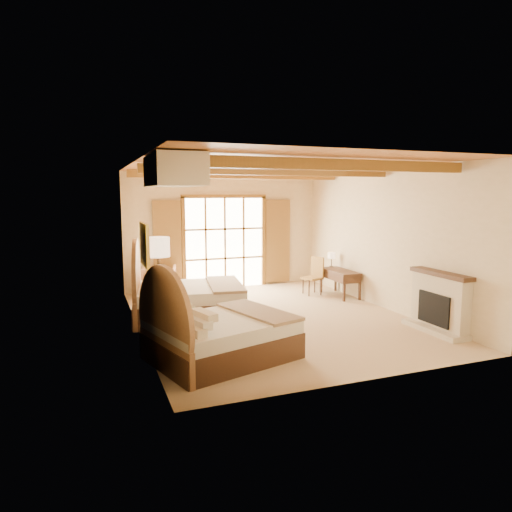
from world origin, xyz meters
name	(u,v)px	position (x,y,z in m)	size (l,w,h in m)	color
floor	(272,318)	(0.00, 0.00, 0.00)	(7.00, 7.00, 0.00)	tan
wall_back	(224,231)	(0.00, 3.50, 1.60)	(5.50, 5.50, 0.00)	beige
wall_left	(137,249)	(-2.75, 0.00, 1.60)	(7.00, 7.00, 0.00)	beige
wall_right	(383,239)	(2.75, 0.00, 1.60)	(7.00, 7.00, 0.00)	beige
ceiling	(273,165)	(0.00, 0.00, 3.20)	(7.00, 7.00, 0.00)	#B76F3A
ceiling_beams	(273,171)	(0.00, 0.00, 3.08)	(5.39, 4.60, 0.18)	#8E5C1F
french_doors	(225,243)	(0.00, 3.44, 1.25)	(3.95, 0.08, 2.60)	white
fireplace	(439,305)	(2.60, -2.00, 0.51)	(0.46, 1.40, 1.16)	beige
painting	(145,245)	(-2.70, -0.75, 1.75)	(0.06, 0.95, 0.75)	gold
canopy_valance	(174,171)	(-2.40, -2.00, 2.95)	(0.70, 1.40, 0.45)	beige
bed_near	(213,334)	(-1.83, -1.92, 0.42)	(2.55, 2.13, 1.40)	#462D1C
bed_far	(181,297)	(-1.81, 0.66, 0.45)	(2.53, 2.05, 1.49)	#462D1C
nightstand	(163,333)	(-2.50, -1.16, 0.28)	(0.47, 0.47, 0.56)	#462D1C
floor_lamp	(158,254)	(-2.50, -0.90, 1.60)	(0.40, 0.40, 1.89)	#38281B
armchair	(159,281)	(-1.91, 3.00, 0.39)	(0.83, 0.86, 0.78)	#B27757
ottoman	(202,294)	(-1.04, 1.99, 0.19)	(0.52, 0.52, 0.38)	tan
desk	(340,282)	(2.45, 1.35, 0.36)	(0.56, 1.26, 0.67)	#462D1C
desk_chair	(313,283)	(1.89, 1.76, 0.31)	(0.56, 0.55, 0.98)	#A2713E
desk_lamp	(332,256)	(2.52, 1.91, 0.97)	(0.19, 0.19, 0.39)	#38281B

